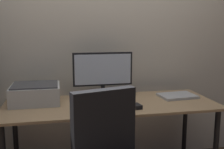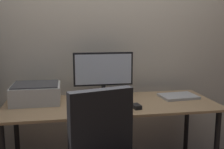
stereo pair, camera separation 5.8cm
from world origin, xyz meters
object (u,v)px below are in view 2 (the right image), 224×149
(laptop, at_px, (178,96))
(monitor, at_px, (103,72))
(printer, at_px, (36,93))
(coffee_mug, at_px, (118,97))
(desk, at_px, (111,112))
(keyboard, at_px, (111,109))
(mouse, at_px, (136,106))

(laptop, bearing_deg, monitor, 165.36)
(printer, bearing_deg, laptop, -2.77)
(printer, bearing_deg, coffee_mug, -10.43)
(coffee_mug, relative_size, printer, 0.26)
(monitor, distance_m, coffee_mug, 0.28)
(printer, bearing_deg, monitor, 5.65)
(monitor, xyz_separation_m, printer, (-0.59, -0.06, -0.16))
(desk, xyz_separation_m, laptop, (0.63, 0.08, 0.09))
(desk, distance_m, keyboard, 0.20)
(keyboard, bearing_deg, printer, 149.63)
(keyboard, distance_m, laptop, 0.72)
(coffee_mug, height_order, printer, printer)
(laptop, height_order, printer, printer)
(keyboard, distance_m, printer, 0.67)
(desk, xyz_separation_m, keyboard, (-0.03, -0.18, 0.09))
(desk, relative_size, keyboard, 6.12)
(keyboard, relative_size, laptop, 0.91)
(monitor, relative_size, keyboard, 1.84)
(mouse, xyz_separation_m, printer, (-0.79, 0.32, 0.06))
(monitor, xyz_separation_m, mouse, (0.21, -0.38, -0.22))
(desk, distance_m, coffee_mug, 0.14)
(laptop, bearing_deg, mouse, -155.54)
(monitor, bearing_deg, printer, -174.35)
(desk, xyz_separation_m, coffee_mug, (0.06, 0.01, 0.13))
(monitor, distance_m, printer, 0.61)
(laptop, bearing_deg, printer, 172.63)
(monitor, relative_size, laptop, 1.67)
(keyboard, bearing_deg, coffee_mug, 61.55)
(laptop, bearing_deg, desk, -177.71)
(mouse, relative_size, coffee_mug, 0.93)
(mouse, xyz_separation_m, coffee_mug, (-0.11, 0.19, 0.03))
(printer, bearing_deg, keyboard, -28.47)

